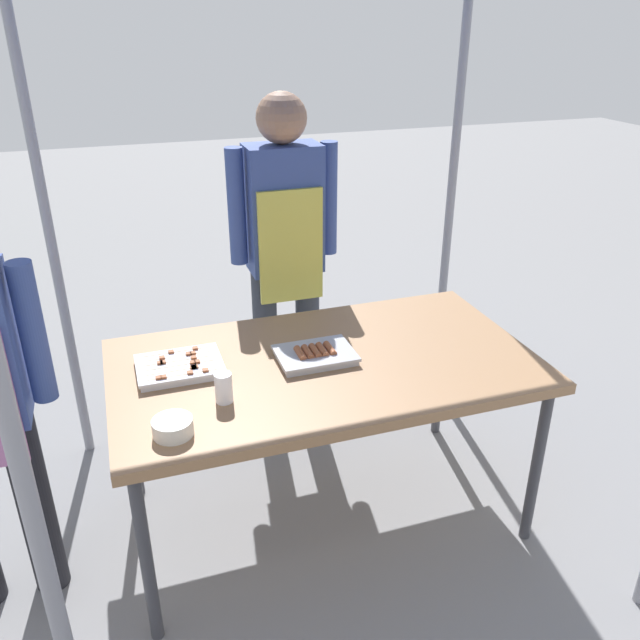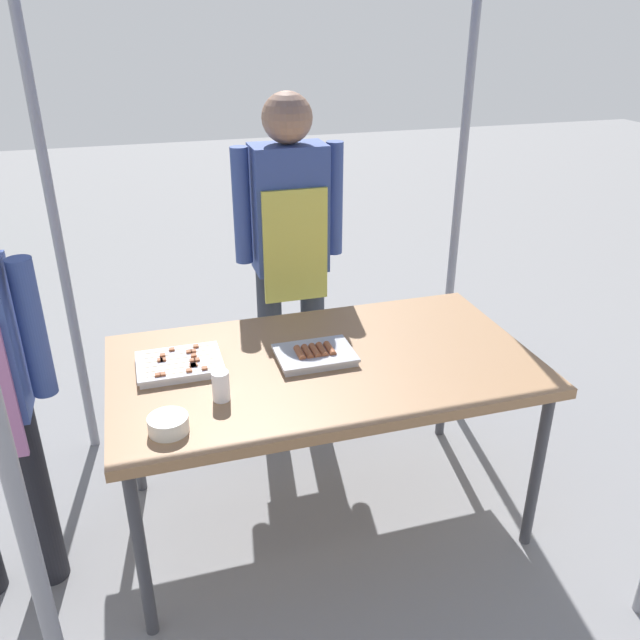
{
  "view_description": "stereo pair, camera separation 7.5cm",
  "coord_description": "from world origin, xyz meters",
  "px_view_note": "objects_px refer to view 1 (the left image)",
  "views": [
    {
      "loc": [
        -0.7,
        -2.03,
        1.95
      ],
      "look_at": [
        0.0,
        0.05,
        0.9
      ],
      "focal_mm": 36.27,
      "sensor_mm": 36.0,
      "label": 1
    },
    {
      "loc": [
        -0.63,
        -2.05,
        1.95
      ],
      "look_at": [
        0.0,
        0.05,
        0.9
      ],
      "focal_mm": 36.27,
      "sensor_mm": 36.0,
      "label": 2
    }
  ],
  "objects_px": {
    "stall_table": "(324,373)",
    "tray_grilled_sausages": "(315,355)",
    "drink_cup_near_edge": "(224,388)",
    "vendor_woman": "(285,240)",
    "condiment_bowl": "(173,427)",
    "tray_meat_skewers": "(180,366)"
  },
  "relations": [
    {
      "from": "tray_grilled_sausages",
      "to": "drink_cup_near_edge",
      "type": "distance_m",
      "value": 0.43
    },
    {
      "from": "stall_table",
      "to": "condiment_bowl",
      "type": "bearing_deg",
      "value": -153.87
    },
    {
      "from": "condiment_bowl",
      "to": "drink_cup_near_edge",
      "type": "relative_size",
      "value": 1.2
    },
    {
      "from": "tray_grilled_sausages",
      "to": "condiment_bowl",
      "type": "bearing_deg",
      "value": -150.92
    },
    {
      "from": "stall_table",
      "to": "tray_grilled_sausages",
      "type": "xyz_separation_m",
      "value": [
        -0.03,
        0.02,
        0.07
      ]
    },
    {
      "from": "tray_grilled_sausages",
      "to": "tray_meat_skewers",
      "type": "height_order",
      "value": "tray_grilled_sausages"
    },
    {
      "from": "drink_cup_near_edge",
      "to": "vendor_woman",
      "type": "distance_m",
      "value": 1.06
    },
    {
      "from": "tray_grilled_sausages",
      "to": "condiment_bowl",
      "type": "xyz_separation_m",
      "value": [
        -0.57,
        -0.32,
        0.01
      ]
    },
    {
      "from": "stall_table",
      "to": "tray_meat_skewers",
      "type": "bearing_deg",
      "value": 169.31
    },
    {
      "from": "vendor_woman",
      "to": "condiment_bowl",
      "type": "bearing_deg",
      "value": 57.94
    },
    {
      "from": "stall_table",
      "to": "condiment_bowl",
      "type": "distance_m",
      "value": 0.68
    },
    {
      "from": "condiment_bowl",
      "to": "vendor_woman",
      "type": "height_order",
      "value": "vendor_woman"
    },
    {
      "from": "drink_cup_near_edge",
      "to": "vendor_woman",
      "type": "relative_size",
      "value": 0.07
    },
    {
      "from": "stall_table",
      "to": "vendor_woman",
      "type": "height_order",
      "value": "vendor_woman"
    },
    {
      "from": "condiment_bowl",
      "to": "vendor_woman",
      "type": "xyz_separation_m",
      "value": [
        0.67,
        1.07,
        0.2
      ]
    },
    {
      "from": "stall_table",
      "to": "tray_meat_skewers",
      "type": "relative_size",
      "value": 5.12
    },
    {
      "from": "stall_table",
      "to": "tray_grilled_sausages",
      "type": "bearing_deg",
      "value": 139.72
    },
    {
      "from": "tray_grilled_sausages",
      "to": "drink_cup_near_edge",
      "type": "relative_size",
      "value": 2.75
    },
    {
      "from": "tray_meat_skewers",
      "to": "tray_grilled_sausages",
      "type": "bearing_deg",
      "value": -8.63
    },
    {
      "from": "tray_meat_skewers",
      "to": "drink_cup_near_edge",
      "type": "relative_size",
      "value": 2.91
    },
    {
      "from": "stall_table",
      "to": "condiment_bowl",
      "type": "xyz_separation_m",
      "value": [
        -0.6,
        -0.3,
        0.08
      ]
    },
    {
      "from": "tray_grilled_sausages",
      "to": "condiment_bowl",
      "type": "distance_m",
      "value": 0.66
    }
  ]
}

